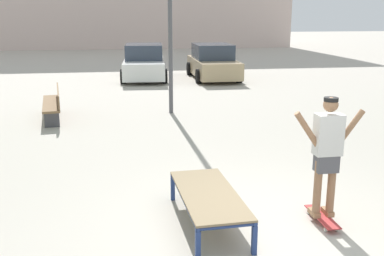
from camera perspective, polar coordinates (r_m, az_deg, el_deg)
The scene contains 7 objects.
ground_plane at distance 6.35m, azimuth 9.18°, elevation -12.74°, with size 120.00×120.00×0.00m, color #B2AA9E.
skate_box at distance 6.34m, azimuth 2.07°, elevation -8.48°, with size 0.86×1.94×0.46m.
skateboard at distance 6.77m, azimuth 15.96°, elevation -10.65°, with size 0.21×0.80×0.09m.
skater at distance 6.42m, azimuth 16.56°, elevation -2.55°, with size 1.00×0.28×1.69m.
car_white at distance 20.24m, azimuth -6.01°, elevation 8.08°, with size 2.11×4.30×1.50m.
car_tan at distance 20.24m, azimuth 2.63°, elevation 8.15°, with size 1.92×4.20×1.50m.
park_bench at distance 13.07m, azimuth -16.95°, elevation 3.03°, with size 0.77×2.44×0.83m.
Camera 1 is at (-1.82, -5.37, 2.87)m, focal length 42.66 mm.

